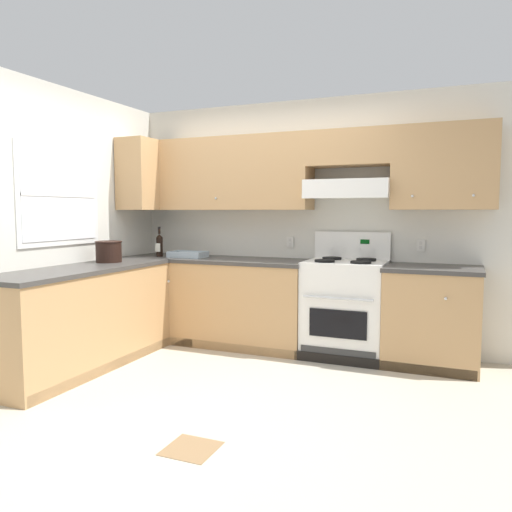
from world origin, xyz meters
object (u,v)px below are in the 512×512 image
wine_bottle (160,245)px  bowl (188,255)px  bucket (109,251)px  stove (345,308)px

wine_bottle → bowl: wine_bottle is taller
bowl → bucket: size_ratio=1.51×
wine_bottle → bowl: 0.36m
wine_bottle → bucket: wine_bottle is taller
stove → bucket: 2.36m
wine_bottle → bucket: bearing=-98.3°
stove → bowl: size_ratio=3.07×
bowl → bucket: 0.88m
stove → wine_bottle: wine_bottle is taller
bowl → wine_bottle: bearing=-176.1°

